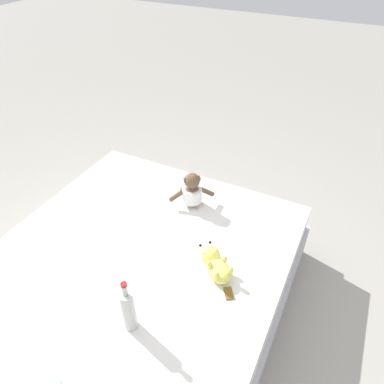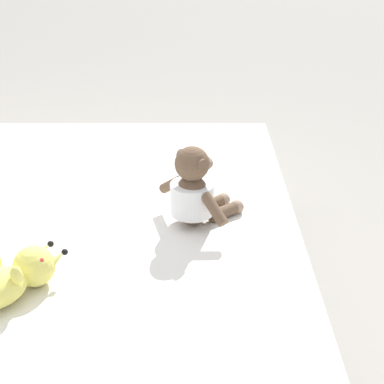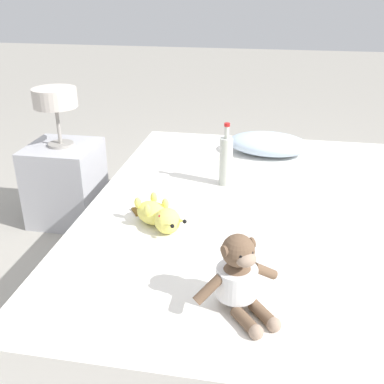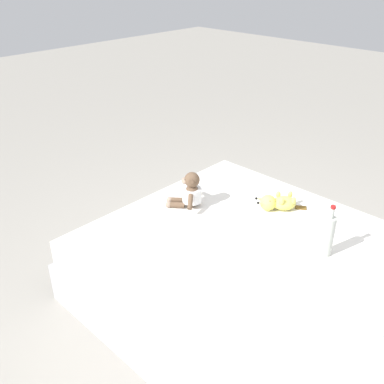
# 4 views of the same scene
# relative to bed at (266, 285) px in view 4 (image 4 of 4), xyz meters

# --- Properties ---
(ground_plane) EXTENTS (16.00, 16.00, 0.00)m
(ground_plane) POSITION_rel_bed_xyz_m (0.00, 0.00, -0.21)
(ground_plane) COLOR #9E998E
(bed) EXTENTS (1.56, 1.96, 0.42)m
(bed) POSITION_rel_bed_xyz_m (0.00, 0.00, 0.00)
(bed) COLOR #B2B2B7
(bed) RESTS_ON ground_plane
(plush_monkey) EXTENTS (0.26, 0.25, 0.24)m
(plush_monkey) POSITION_rel_bed_xyz_m (-0.07, -0.66, 0.31)
(plush_monkey) COLOR brown
(plush_monkey) RESTS_ON bed
(plush_yellow_creature) EXTENTS (0.28, 0.26, 0.10)m
(plush_yellow_creature) POSITION_rel_bed_xyz_m (-0.42, -0.24, 0.26)
(plush_yellow_creature) COLOR #EAE066
(plush_yellow_creature) RESTS_ON bed
(glass_bottle) EXTENTS (0.06, 0.06, 0.30)m
(glass_bottle) POSITION_rel_bed_xyz_m (-0.21, 0.21, 0.33)
(glass_bottle) COLOR #B7BCB2
(glass_bottle) RESTS_ON bed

